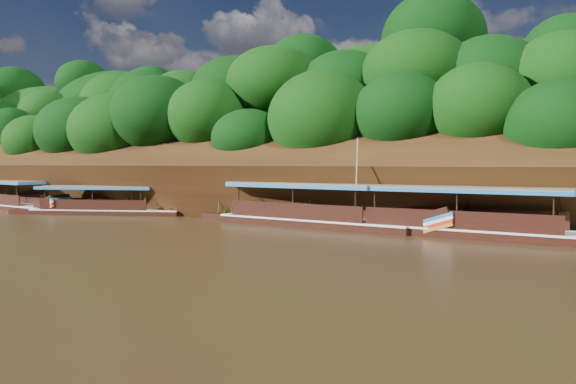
# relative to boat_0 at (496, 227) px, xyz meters

# --- Properties ---
(ground) EXTENTS (160.00, 160.00, 0.00)m
(ground) POSITION_rel_boat_0_xyz_m (-12.42, -7.73, -0.61)
(ground) COLOR black
(ground) RESTS_ON ground
(riverbank) EXTENTS (120.00, 30.06, 19.40)m
(riverbank) POSITION_rel_boat_0_xyz_m (-12.43, 15.00, 1.28)
(riverbank) COLOR black
(riverbank) RESTS_ON ground
(boat_0) EXTENTS (16.68, 3.65, 6.04)m
(boat_0) POSITION_rel_boat_0_xyz_m (0.00, 0.00, 0.00)
(boat_0) COLOR black
(boat_0) RESTS_ON ground
(boat_1) EXTENTS (15.71, 4.05, 5.85)m
(boat_1) POSITION_rel_boat_0_xyz_m (-10.00, 0.72, 0.00)
(boat_1) COLOR black
(boat_1) RESTS_ON ground
(boat_2) EXTENTS (13.56, 6.37, 5.12)m
(boat_2) POSITION_rel_boat_0_xyz_m (-27.45, 0.95, -0.12)
(boat_2) COLOR black
(boat_2) RESTS_ON ground
(boat_3) EXTENTS (13.77, 4.14, 2.89)m
(boat_3) POSITION_rel_boat_0_xyz_m (-38.33, 0.34, -0.06)
(boat_3) COLOR black
(boat_3) RESTS_ON ground
(reeds) EXTENTS (48.03, 2.55, 2.13)m
(reeds) POSITION_rel_boat_0_xyz_m (-16.14, 1.74, 0.32)
(reeds) COLOR #24681A
(reeds) RESTS_ON ground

